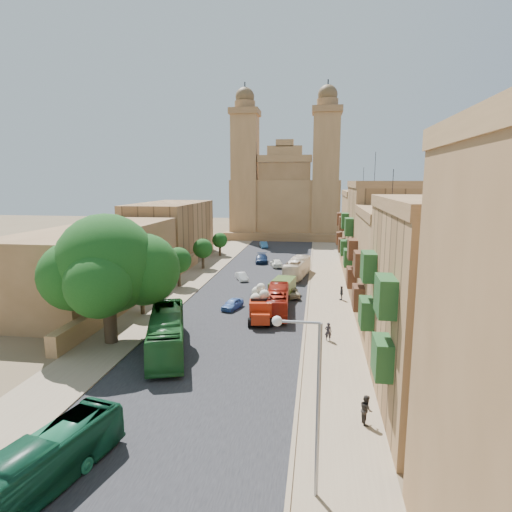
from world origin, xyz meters
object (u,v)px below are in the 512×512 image
(street_tree_b, at_px, (178,260))
(olive_pickup, at_px, (282,289))
(ficus_tree, at_px, (108,268))
(bus_green_north, at_px, (167,332))
(bus_cream_east, at_px, (297,268))
(pedestrian_b, at_px, (366,410))
(street_tree_c, at_px, (203,249))
(streetlamp, at_px, (307,386))
(car_white_a, at_px, (242,277))
(car_white_b, at_px, (276,263))
(street_tree_a, at_px, (142,284))
(street_tree_d, at_px, (220,240))
(bus_green_south, at_px, (39,467))
(car_dkblue, at_px, (262,259))
(church, at_px, (286,198))
(bus_red_east, at_px, (278,301))
(red_truck, at_px, (261,305))
(car_blue_a, at_px, (233,304))
(car_blue_b, at_px, (264,245))
(pedestrian_a, at_px, (328,332))
(pedestrian_c, at_px, (341,293))
(car_cream, at_px, (291,292))

(street_tree_b, bearing_deg, olive_pickup, -14.37)
(ficus_tree, height_order, bus_green_north, ficus_tree)
(bus_cream_east, height_order, pedestrian_b, bus_cream_east)
(street_tree_c, xyz_separation_m, pedestrian_b, (21.00, -41.81, -2.35))
(street_tree_c, distance_m, streetlamp, 51.21)
(car_white_a, relative_size, car_white_b, 0.84)
(street_tree_a, distance_m, car_white_a, 18.49)
(street_tree_d, distance_m, car_white_b, 14.93)
(street_tree_b, xyz_separation_m, bus_cream_east, (15.19, 8.02, -2.15))
(bus_green_south, distance_m, car_dkblue, 55.80)
(church, height_order, olive_pickup, church)
(car_dkblue, xyz_separation_m, pedestrian_b, (12.38, -47.98, 0.15))
(streetlamp, bearing_deg, bus_green_north, 128.41)
(bus_red_east, bearing_deg, red_truck, 56.59)
(street_tree_b, height_order, street_tree_c, street_tree_b)
(church, height_order, ficus_tree, church)
(church, distance_m, car_white_b, 40.85)
(car_white_b, bearing_deg, car_blue_a, 68.97)
(car_blue_b, distance_m, pedestrian_a, 53.05)
(bus_green_north, relative_size, bus_red_east, 1.23)
(bus_green_north, bearing_deg, olive_pickup, 47.63)
(ficus_tree, height_order, street_tree_c, ficus_tree)
(car_blue_a, height_order, car_white_a, car_blue_a)
(red_truck, distance_m, pedestrian_c, 11.95)
(pedestrian_a, bearing_deg, red_truck, -30.52)
(car_white_b, height_order, pedestrian_b, pedestrian_b)
(street_tree_d, xyz_separation_m, car_blue_b, (6.90, 10.66, -2.26))
(street_tree_b, xyz_separation_m, red_truck, (12.52, -12.09, -1.95))
(ficus_tree, bearing_deg, red_truck, 33.52)
(olive_pickup, relative_size, car_white_b, 1.40)
(street_tree_b, distance_m, car_cream, 15.59)
(street_tree_c, bearing_deg, red_truck, -62.53)
(street_tree_b, relative_size, car_cream, 1.30)
(olive_pickup, xyz_separation_m, car_blue_a, (-5.00, -5.38, -0.49))
(church, distance_m, red_truck, 67.23)
(street_tree_b, bearing_deg, pedestrian_b, -54.83)
(car_dkblue, height_order, pedestrian_b, pedestrian_b)
(car_blue_a, xyz_separation_m, car_white_b, (2.51, 23.72, 0.10))
(ficus_tree, bearing_deg, car_white_b, 72.57)
(street_tree_c, bearing_deg, bus_green_south, -83.10)
(car_cream, bearing_deg, street_tree_a, 21.22)
(ficus_tree, height_order, car_blue_b, ficus_tree)
(street_tree_a, relative_size, street_tree_c, 1.00)
(olive_pickup, distance_m, pedestrian_b, 27.14)
(streetlamp, xyz_separation_m, red_truck, (-5.20, 23.91, -3.64))
(church, bearing_deg, pedestrian_c, -79.37)
(bus_green_north, xyz_separation_m, pedestrian_b, (15.00, -8.59, -0.73))
(church, height_order, street_tree_b, church)
(street_tree_a, bearing_deg, pedestrian_c, 21.78)
(bus_green_north, bearing_deg, car_cream, 45.65)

